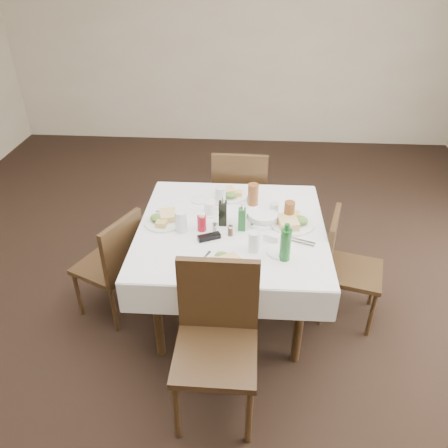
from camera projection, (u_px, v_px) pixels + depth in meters
The scene contains 33 objects.
ground_plane at pixel (209, 309), 3.37m from camera, with size 7.00×7.00×0.00m, color black.
room_shell at pixel (204, 85), 2.45m from camera, with size 6.04×7.04×2.80m.
dining_table at pixel (232, 237), 3.01m from camera, with size 1.28×1.28×0.76m.
chair_north at pixel (240, 194), 3.79m from camera, with size 0.47×0.47×0.97m.
chair_south at pixel (217, 331), 2.44m from camera, with size 0.46×0.46×0.97m.
chair_east at pixel (343, 261), 3.10m from camera, with size 0.48×0.48×0.83m.
chair_west at pixel (115, 261), 3.10m from camera, with size 0.53×0.53×0.84m.
meal_north at pixel (229, 194), 3.30m from camera, with size 0.25×0.25×0.05m.
meal_south at pixel (224, 261), 2.60m from camera, with size 0.23×0.23×0.05m.
meal_east at pixel (292, 222), 2.96m from camera, with size 0.30×0.30×0.07m.
meal_west at pixel (164, 219), 2.99m from camera, with size 0.27×0.27×0.06m.
side_plate_a at pixel (200, 200), 3.26m from camera, with size 0.14×0.14×0.01m.
side_plate_b at pixel (280, 252), 2.71m from camera, with size 0.17×0.17×0.01m.
water_n at pixel (221, 196), 3.18m from camera, with size 0.08×0.08×0.14m.
water_s at pixel (254, 242), 2.69m from camera, with size 0.07×0.07×0.13m.
water_e at pixel (274, 210), 3.03m from camera, with size 0.06×0.06×0.11m.
water_w at pixel (181, 221), 2.88m from camera, with size 0.08×0.08×0.15m.
iced_tea_a at pixel (253, 194), 3.17m from camera, with size 0.08×0.08×0.16m.
iced_tea_b at pixel (289, 212), 2.98m from camera, with size 0.07×0.07×0.15m.
bread_basket at pixel (263, 218), 2.98m from camera, with size 0.23×0.23×0.08m.
oil_cruet_dark at pixel (223, 212), 2.93m from camera, with size 0.05×0.05×0.22m.
oil_cruet_green at pixel (242, 218), 2.88m from camera, with size 0.05×0.05×0.20m.
ketchup_bottle at pixel (202, 222), 2.89m from camera, with size 0.06×0.06×0.13m.
salt_shaker at pixel (215, 228), 2.88m from camera, with size 0.03×0.03×0.07m.
pepper_shaker at pixel (230, 231), 2.85m from camera, with size 0.03×0.03×0.07m.
coffee_mug at pixel (210, 208), 3.08m from camera, with size 0.14×0.13×0.09m.
sunglasses at pixel (209, 237), 2.82m from camera, with size 0.16×0.11×0.03m.
green_bottle at pixel (285, 244), 2.59m from camera, with size 0.07×0.07×0.25m.
sugar_caddy at pixel (272, 237), 2.80m from camera, with size 0.12×0.09×0.05m.
cutlery_n at pixel (251, 196), 3.31m from camera, with size 0.06×0.19×0.01m.
cutlery_s at pixel (205, 261), 2.63m from camera, with size 0.12×0.21×0.01m.
cutlery_e at pixel (299, 241), 2.80m from camera, with size 0.21×0.12×0.01m.
cutlery_w at pixel (169, 214), 3.09m from camera, with size 0.20×0.06×0.01m.
Camera 1 is at (0.29, -2.47, 2.37)m, focal length 35.00 mm.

